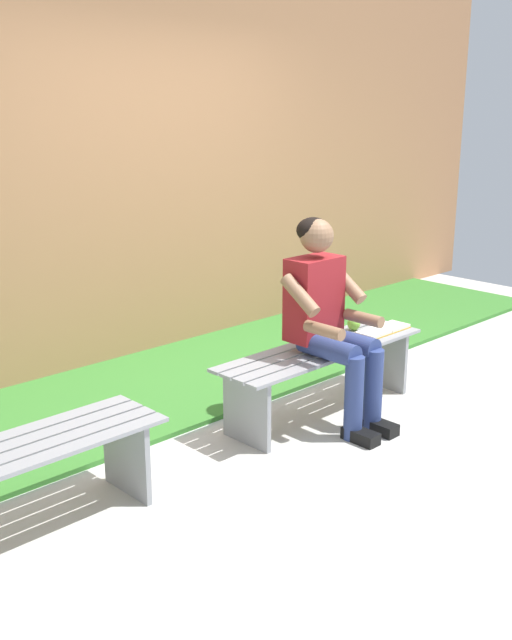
{
  "coord_description": "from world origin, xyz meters",
  "views": [
    {
      "loc": [
        3.33,
        2.88,
        1.88
      ],
      "look_at": [
        0.71,
        0.15,
        0.78
      ],
      "focal_mm": 42.11,
      "sensor_mm": 36.0,
      "label": 1
    }
  ],
  "objects": [
    {
      "name": "ground_plane",
      "position": [
        1.01,
        1.0,
        -0.02
      ],
      "size": [
        10.0,
        7.0,
        0.04
      ],
      "primitive_type": "cube",
      "color": "beige"
    },
    {
      "name": "grass_strip",
      "position": [
        1.01,
        -1.33,
        0.01
      ],
      "size": [
        9.0,
        1.95,
        0.03
      ],
      "primitive_type": "cube",
      "color": "#387A2D",
      "rests_on": "ground"
    },
    {
      "name": "brick_wall",
      "position": [
        0.5,
        -1.83,
        1.5
      ],
      "size": [
        9.5,
        0.24,
        3.0
      ],
      "primitive_type": "cube",
      "color": "#B27A51",
      "rests_on": "ground"
    },
    {
      "name": "bench_near",
      "position": [
        0.0,
        0.0,
        0.32
      ],
      "size": [
        1.52,
        0.41,
        0.43
      ],
      "rotation": [
        0.0,
        0.0,
        0.01
      ],
      "color": "gray",
      "rests_on": "ground"
    },
    {
      "name": "bench_far",
      "position": [
        2.03,
        0.0,
        0.32
      ],
      "size": [
        1.39,
        0.41,
        0.43
      ],
      "rotation": [
        0.0,
        0.0,
        0.01
      ],
      "color": "gray",
      "rests_on": "ground"
    },
    {
      "name": "person_seated",
      "position": [
        0.06,
        0.1,
        0.68
      ],
      "size": [
        0.5,
        0.69,
        1.24
      ],
      "color": "maroon",
      "rests_on": "ground"
    },
    {
      "name": "apple",
      "position": [
        -0.43,
        -0.1,
        0.48
      ],
      "size": [
        0.09,
        0.09,
        0.09
      ],
      "primitive_type": "sphere",
      "color": "#72B738",
      "rests_on": "bench_near"
    },
    {
      "name": "book_open",
      "position": [
        -0.54,
        0.05,
        0.44
      ],
      "size": [
        0.41,
        0.16,
        0.02
      ],
      "rotation": [
        0.0,
        0.0,
        0.01
      ],
      "color": "white",
      "rests_on": "bench_near"
    }
  ]
}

